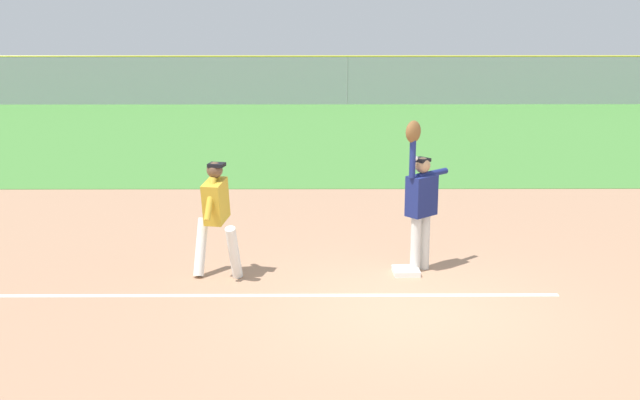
{
  "coord_description": "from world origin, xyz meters",
  "views": [
    {
      "loc": [
        -1.22,
        -9.87,
        3.93
      ],
      "look_at": [
        -1.16,
        1.69,
        1.05
      ],
      "focal_mm": 45.02,
      "sensor_mm": 36.0,
      "label": 1
    }
  ],
  "objects_px": {
    "first_base": "(406,271)",
    "runner": "(216,212)",
    "parked_car_green": "(132,76)",
    "baseball": "(416,158)",
    "parked_car_tan": "(498,77)",
    "parked_car_white": "(385,76)",
    "fielder": "(421,198)",
    "parked_car_silver": "(263,76)"
  },
  "relations": [
    {
      "from": "first_base",
      "to": "runner",
      "type": "xyz_separation_m",
      "value": [
        -2.76,
        -0.16,
        0.96
      ]
    },
    {
      "from": "parked_car_green",
      "to": "baseball",
      "type": "bearing_deg",
      "value": -62.68
    },
    {
      "from": "first_base",
      "to": "parked_car_tan",
      "type": "distance_m",
      "value": 25.14
    },
    {
      "from": "baseball",
      "to": "parked_car_white",
      "type": "xyz_separation_m",
      "value": [
        1.65,
        24.43,
        -1.06
      ]
    },
    {
      "from": "runner",
      "to": "parked_car_green",
      "type": "height_order",
      "value": "runner"
    },
    {
      "from": "fielder",
      "to": "parked_car_green",
      "type": "relative_size",
      "value": 0.5
    },
    {
      "from": "parked_car_white",
      "to": "parked_car_tan",
      "type": "height_order",
      "value": "same"
    },
    {
      "from": "runner",
      "to": "baseball",
      "type": "bearing_deg",
      "value": 16.53
    },
    {
      "from": "runner",
      "to": "parked_car_white",
      "type": "xyz_separation_m",
      "value": [
        4.51,
        24.63,
        -0.32
      ]
    },
    {
      "from": "first_base",
      "to": "baseball",
      "type": "height_order",
      "value": "baseball"
    },
    {
      "from": "runner",
      "to": "parked_car_tan",
      "type": "bearing_deg",
      "value": 81.25
    },
    {
      "from": "parked_car_green",
      "to": "first_base",
      "type": "bearing_deg",
      "value": -62.92
    },
    {
      "from": "first_base",
      "to": "fielder",
      "type": "distance_m",
      "value": 1.11
    },
    {
      "from": "baseball",
      "to": "parked_car_green",
      "type": "xyz_separation_m",
      "value": [
        -9.61,
        24.63,
        -1.06
      ]
    },
    {
      "from": "parked_car_silver",
      "to": "parked_car_white",
      "type": "bearing_deg",
      "value": -1.81
    },
    {
      "from": "baseball",
      "to": "parked_car_tan",
      "type": "xyz_separation_m",
      "value": [
        6.59,
        24.18,
        -1.06
      ]
    },
    {
      "from": "parked_car_silver",
      "to": "parked_car_white",
      "type": "relative_size",
      "value": 0.97
    },
    {
      "from": "runner",
      "to": "fielder",
      "type": "bearing_deg",
      "value": 18.51
    },
    {
      "from": "first_base",
      "to": "parked_car_white",
      "type": "height_order",
      "value": "parked_car_white"
    },
    {
      "from": "parked_car_silver",
      "to": "baseball",
      "type": "bearing_deg",
      "value": -82.12
    },
    {
      "from": "fielder",
      "to": "parked_car_silver",
      "type": "bearing_deg",
      "value": -31.85
    },
    {
      "from": "parked_car_silver",
      "to": "first_base",
      "type": "bearing_deg",
      "value": -82.36
    },
    {
      "from": "fielder",
      "to": "parked_car_white",
      "type": "distance_m",
      "value": 24.37
    },
    {
      "from": "first_base",
      "to": "parked_car_white",
      "type": "relative_size",
      "value": 0.08
    },
    {
      "from": "fielder",
      "to": "baseball",
      "type": "relative_size",
      "value": 30.81
    },
    {
      "from": "first_base",
      "to": "parked_car_green",
      "type": "bearing_deg",
      "value": 111.09
    },
    {
      "from": "fielder",
      "to": "parked_car_tan",
      "type": "height_order",
      "value": "fielder"
    },
    {
      "from": "first_base",
      "to": "parked_car_tan",
      "type": "relative_size",
      "value": 0.09
    },
    {
      "from": "runner",
      "to": "parked_car_silver",
      "type": "height_order",
      "value": "runner"
    },
    {
      "from": "fielder",
      "to": "parked_car_green",
      "type": "xyz_separation_m",
      "value": [
        -9.72,
        24.51,
        -0.45
      ]
    },
    {
      "from": "fielder",
      "to": "baseball",
      "type": "xyz_separation_m",
      "value": [
        -0.11,
        -0.11,
        0.61
      ]
    },
    {
      "from": "parked_car_green",
      "to": "parked_car_silver",
      "type": "height_order",
      "value": "same"
    },
    {
      "from": "parked_car_green",
      "to": "runner",
      "type": "bearing_deg",
      "value": -68.8
    },
    {
      "from": "runner",
      "to": "parked_car_green",
      "type": "distance_m",
      "value": 25.73
    },
    {
      "from": "runner",
      "to": "baseball",
      "type": "distance_m",
      "value": 2.96
    },
    {
      "from": "parked_car_green",
      "to": "parked_car_white",
      "type": "distance_m",
      "value": 11.26
    },
    {
      "from": "baseball",
      "to": "fielder",
      "type": "bearing_deg",
      "value": 46.42
    },
    {
      "from": "parked_car_tan",
      "to": "first_base",
      "type": "bearing_deg",
      "value": -106.96
    },
    {
      "from": "parked_car_white",
      "to": "parked_car_green",
      "type": "bearing_deg",
      "value": -175.76
    },
    {
      "from": "first_base",
      "to": "parked_car_silver",
      "type": "bearing_deg",
      "value": 98.55
    },
    {
      "from": "baseball",
      "to": "parked_car_silver",
      "type": "distance_m",
      "value": 24.83
    },
    {
      "from": "fielder",
      "to": "baseball",
      "type": "height_order",
      "value": "fielder"
    }
  ]
}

